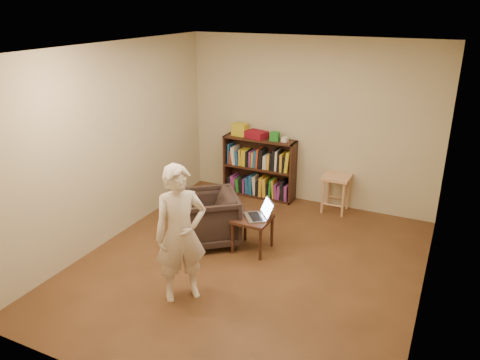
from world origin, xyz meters
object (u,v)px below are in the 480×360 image
at_px(stool, 336,183).
at_px(armchair, 208,218).
at_px(laptop, 260,213).
at_px(side_table, 253,223).
at_px(person, 181,234).
at_px(bookshelf, 260,171).

xyz_separation_m(stool, armchair, (-1.28, -1.72, -0.12)).
bearing_deg(stool, armchair, -126.66).
relative_size(stool, armchair, 0.75).
distance_m(stool, laptop, 1.71).
relative_size(side_table, laptop, 1.00).
distance_m(side_table, person, 1.35).
relative_size(armchair, person, 0.50).
bearing_deg(laptop, stool, 121.24).
height_order(bookshelf, side_table, bookshelf).
distance_m(armchair, person, 1.33).
distance_m(stool, person, 3.09).
relative_size(side_table, person, 0.30).
bearing_deg(armchair, side_table, 57.32).
distance_m(armchair, laptop, 0.73).
distance_m(bookshelf, armchair, 1.79).
bearing_deg(bookshelf, armchair, -89.29).
bearing_deg(side_table, armchair, -174.62).
height_order(stool, person, person).
height_order(armchair, person, person).
distance_m(bookshelf, person, 3.04).
xyz_separation_m(bookshelf, armchair, (0.02, -1.79, -0.09)).
xyz_separation_m(armchair, person, (0.36, -1.21, 0.42)).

